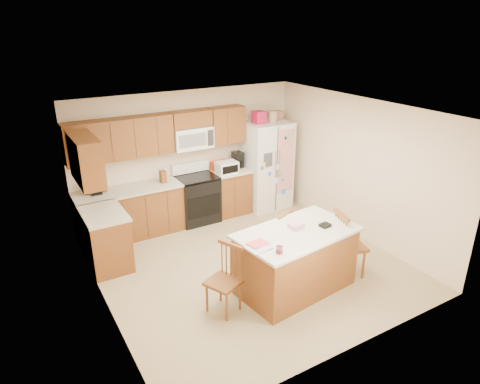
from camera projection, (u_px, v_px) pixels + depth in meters
ground at (249, 264)px, 6.94m from camera, size 4.50×4.50×0.00m
room_shell at (249, 182)px, 6.40m from camera, size 4.60×4.60×2.52m
cabinetry at (149, 189)px, 7.57m from camera, size 3.36×1.56×2.15m
stove at (197, 198)px, 8.31m from camera, size 0.76×0.65×1.13m
refrigerator at (266, 164)px, 8.83m from camera, size 0.90×0.79×2.04m
island at (296, 260)px, 6.17m from camera, size 1.81×1.19×1.03m
windsor_chair_left at (224, 281)px, 5.71m from camera, size 0.53×0.54×0.96m
windsor_chair_back at (276, 240)px, 6.76m from camera, size 0.53×0.52×0.96m
windsor_chair_right at (348, 245)px, 6.51m from camera, size 0.54×0.56×1.06m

